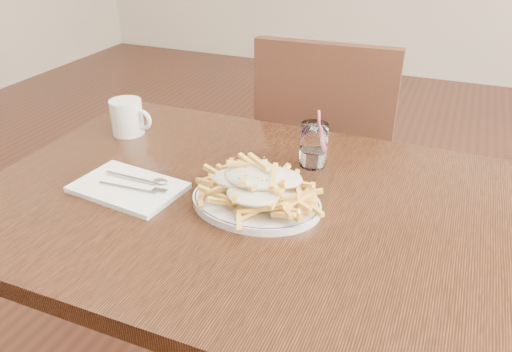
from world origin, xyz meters
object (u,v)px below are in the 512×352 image
at_px(table, 259,230).
at_px(fries_plate, 256,202).
at_px(water_glass, 313,147).
at_px(loaded_fries, 256,181).
at_px(coffee_mug, 128,117).
at_px(chair_far, 326,155).

xyz_separation_m(table, fries_plate, (0.00, -0.03, 0.09)).
height_order(fries_plate, water_glass, water_glass).
xyz_separation_m(loaded_fries, coffee_mug, (-0.45, 0.21, -0.01)).
relative_size(chair_far, fries_plate, 2.91).
relative_size(table, fries_plate, 3.71).
relative_size(table, water_glass, 8.56).
xyz_separation_m(fries_plate, loaded_fries, (0.00, -0.00, 0.05)).
relative_size(loaded_fries, water_glass, 2.08).
bearing_deg(loaded_fries, coffee_mug, 155.48).
relative_size(table, chair_far, 1.27).
xyz_separation_m(table, chair_far, (-0.03, 0.69, -0.14)).
bearing_deg(loaded_fries, table, 100.29).
bearing_deg(chair_far, fries_plate, -87.06).
bearing_deg(coffee_mug, water_glass, 1.58).
bearing_deg(table, coffee_mug, 158.07).
distance_m(table, water_glass, 0.24).
bearing_deg(chair_far, loaded_fries, -87.06).
relative_size(water_glass, coffee_mug, 1.18).
bearing_deg(coffee_mug, loaded_fries, -24.52).
height_order(chair_far, water_glass, chair_far).
bearing_deg(fries_plate, coffee_mug, 155.48).
height_order(table, chair_far, chair_far).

